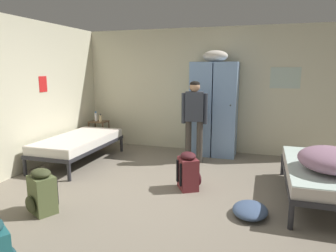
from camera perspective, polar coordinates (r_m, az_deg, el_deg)
The scene contains 13 objects.
ground_plane at distance 4.26m, azimuth -1.10°, elevation -13.30°, with size 8.50×8.50×0.00m, color gray.
room_backdrop at distance 5.65m, azimuth -9.41°, elevation 5.85°, with size 5.24×5.37×2.54m.
locker_bank at distance 6.19m, azimuth 8.50°, elevation 3.46°, with size 0.90×0.55×2.07m.
shelf_unit at distance 7.07m, azimuth -12.62°, elevation -0.91°, with size 0.38×0.30×0.57m.
bed_left_rear at distance 5.96m, azimuth -16.21°, elevation -2.88°, with size 0.90×1.90×0.49m.
bed_right at distance 4.55m, azimuth 26.52°, elevation -7.76°, with size 0.90×1.90×0.49m.
bedding_heap at distance 4.27m, azimuth 27.79°, elevation -5.49°, with size 0.74×0.87×0.29m.
person_traveler at distance 5.63m, azimuth 4.90°, elevation 2.21°, with size 0.47×0.23×1.51m.
water_bottle at distance 7.07m, azimuth -13.20°, elevation 1.70°, with size 0.06×0.06×0.21m.
lotion_bottle at distance 6.95m, azimuth -12.38°, elevation 1.42°, with size 0.06×0.06×0.17m.
backpack_olive at distance 4.08m, azimuth -22.38°, elevation -11.29°, with size 0.40×0.41×0.55m.
backpack_maroon at distance 4.50m, azimuth 3.85°, elevation -8.43°, with size 0.41×0.40×0.55m.
clothes_pile_denim at distance 3.92m, azimuth 14.95°, elevation -14.80°, with size 0.41×0.51×0.14m.
Camera 1 is at (1.25, -3.69, 1.73)m, focal length 32.94 mm.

